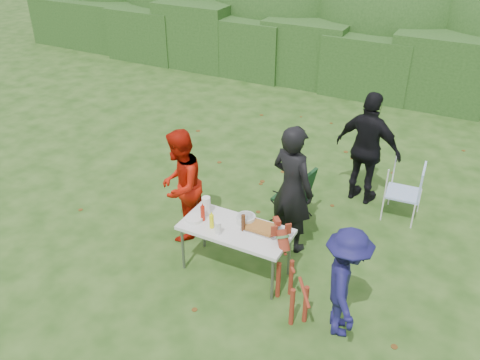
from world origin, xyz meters
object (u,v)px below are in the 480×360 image
at_px(beer_bottle, 243,223).
at_px(lawn_chair, 404,191).
at_px(ketchup_bottle, 203,213).
at_px(person_red_jacket, 180,185).
at_px(folding_table, 236,231).
at_px(camping_chair, 292,194).
at_px(mustard_bottle, 212,221).
at_px(child, 346,283).
at_px(person_cook, 292,189).
at_px(person_black_puffy, 368,149).
at_px(paper_towel_roll, 206,205).
at_px(dog, 292,280).

bearing_deg(beer_bottle, lawn_chair, 56.39).
bearing_deg(ketchup_bottle, person_red_jacket, 145.43).
xyz_separation_m(folding_table, camping_chair, (0.20, 1.55, -0.22)).
bearing_deg(mustard_bottle, child, -6.74).
xyz_separation_m(person_cook, lawn_chair, (1.31, 1.53, -0.49)).
height_order(person_cook, child, person_cook).
bearing_deg(person_black_puffy, camping_chair, 64.74).
relative_size(person_red_jacket, mustard_bottle, 8.70).
xyz_separation_m(person_red_jacket, paper_towel_roll, (0.61, -0.29, 0.00)).
bearing_deg(child, ketchup_bottle, 59.65).
xyz_separation_m(child, ketchup_bottle, (-2.11, 0.32, 0.12)).
xyz_separation_m(person_cook, paper_towel_roll, (-0.95, -0.80, -0.10)).
relative_size(person_red_jacket, dog, 1.72).
relative_size(lawn_chair, mustard_bottle, 4.80).
height_order(folding_table, mustard_bottle, mustard_bottle).
bearing_deg(person_red_jacket, paper_towel_roll, 50.40).
bearing_deg(child, folding_table, 55.70).
relative_size(child, beer_bottle, 6.09).
height_order(camping_chair, lawn_chair, lawn_chair).
relative_size(person_red_jacket, ketchup_bottle, 7.91).
relative_size(person_red_jacket, beer_bottle, 7.25).
xyz_separation_m(folding_table, ketchup_bottle, (-0.48, -0.04, 0.16)).
bearing_deg(ketchup_bottle, child, -8.60).
height_order(lawn_chair, paper_towel_roll, paper_towel_roll).
height_order(dog, lawn_chair, same).
xyz_separation_m(dog, camping_chair, (-0.77, 1.87, -0.01)).
relative_size(person_cook, mustard_bottle, 9.75).
height_order(camping_chair, beer_bottle, beer_bottle).
distance_m(child, camping_chair, 2.41).
bearing_deg(ketchup_bottle, beer_bottle, 4.49).
relative_size(ketchup_bottle, beer_bottle, 0.92).
relative_size(child, mustard_bottle, 7.31).
distance_m(person_red_jacket, lawn_chair, 3.55).
bearing_deg(person_red_jacket, camping_chair, 116.01).
bearing_deg(ketchup_bottle, paper_towel_roll, 103.99).
bearing_deg(camping_chair, paper_towel_roll, 71.66).
xyz_separation_m(child, camping_chair, (-1.43, 1.92, -0.26)).
bearing_deg(person_black_puffy, mustard_bottle, 76.54).
distance_m(child, ketchup_bottle, 2.14).
bearing_deg(person_cook, dog, 132.82).
distance_m(person_red_jacket, child, 2.88).
relative_size(child, lawn_chair, 1.52).
bearing_deg(person_red_jacket, ketchup_bottle, 40.80).
height_order(folding_table, person_black_puffy, person_black_puffy).
distance_m(person_cook, ketchup_bottle, 1.33).
distance_m(child, paper_towel_roll, 2.21).
xyz_separation_m(dog, lawn_chair, (0.77, 2.77, 0.00)).
bearing_deg(beer_bottle, camping_chair, 86.93).
relative_size(lawn_chair, paper_towel_roll, 3.69).
xyz_separation_m(lawn_chair, mustard_bottle, (-2.03, -2.58, 0.36)).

